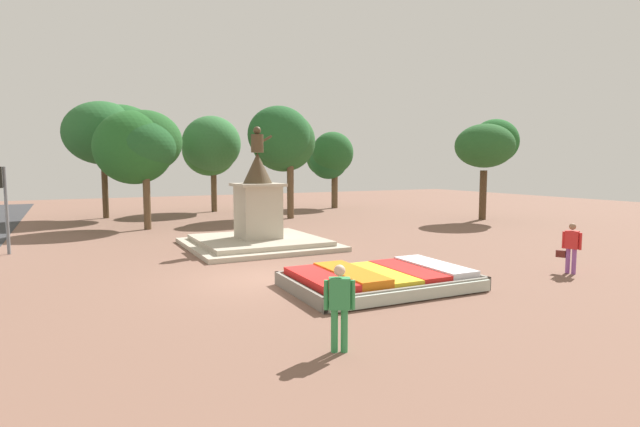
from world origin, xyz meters
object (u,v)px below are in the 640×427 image
at_px(flower_planter, 380,279).
at_px(statue_monument, 258,223).
at_px(traffic_light_far_corner, 2,193).
at_px(pedestrian_near_planter, 339,302).
at_px(pedestrian_with_handbag, 571,246).

relative_size(flower_planter, statue_monument, 0.90).
relative_size(traffic_light_far_corner, pedestrian_near_planter, 2.06).
distance_m(statue_monument, pedestrian_with_handbag, 11.62).
height_order(statue_monument, pedestrian_with_handbag, statue_monument).
xyz_separation_m(flower_planter, traffic_light_far_corner, (-9.79, 10.81, 2.10)).
relative_size(flower_planter, pedestrian_with_handbag, 3.23).
bearing_deg(traffic_light_far_corner, statue_monument, -16.02).
bearing_deg(pedestrian_near_planter, traffic_light_far_corner, 114.11).
bearing_deg(pedestrian_with_handbag, statue_monument, 126.55).
bearing_deg(pedestrian_near_planter, statue_monument, 76.93).
bearing_deg(traffic_light_far_corner, flower_planter, -47.85).
bearing_deg(pedestrian_with_handbag, traffic_light_far_corner, 143.39).
bearing_deg(traffic_light_far_corner, pedestrian_with_handbag, -36.61).
xyz_separation_m(traffic_light_far_corner, pedestrian_near_planter, (6.46, -14.44, -1.42)).
height_order(statue_monument, pedestrian_near_planter, statue_monument).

